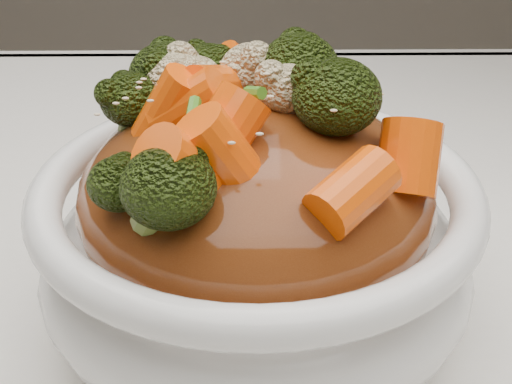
{
  "coord_description": "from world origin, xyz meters",
  "views": [
    {
      "loc": [
        0.03,
        -0.36,
        1.01
      ],
      "look_at": [
        0.04,
        -0.05,
        0.83
      ],
      "focal_mm": 50.0,
      "sensor_mm": 36.0,
      "label": 1
    }
  ],
  "objects": [
    {
      "name": "tablecloth",
      "position": [
        0.0,
        0.0,
        0.73
      ],
      "size": [
        1.2,
        0.8,
        0.04
      ],
      "primitive_type": "cube",
      "color": "white",
      "rests_on": "dining_table"
    },
    {
      "name": "bowl",
      "position": [
        0.04,
        -0.05,
        0.8
      ],
      "size": [
        0.25,
        0.25,
        0.09
      ],
      "primitive_type": null,
      "rotation": [
        0.0,
        0.0,
        -0.12
      ],
      "color": "white",
      "rests_on": "tablecloth"
    },
    {
      "name": "sauce_base",
      "position": [
        0.04,
        -0.05,
        0.83
      ],
      "size": [
        0.2,
        0.2,
        0.1
      ],
      "primitive_type": "ellipsoid",
      "rotation": [
        0.0,
        0.0,
        -0.12
      ],
      "color": "#652E11",
      "rests_on": "bowl"
    },
    {
      "name": "carrots",
      "position": [
        0.04,
        -0.05,
        0.89
      ],
      "size": [
        0.2,
        0.2,
        0.05
      ],
      "primitive_type": null,
      "rotation": [
        0.0,
        0.0,
        -0.12
      ],
      "color": "#FE5808",
      "rests_on": "sauce_base"
    },
    {
      "name": "broccoli",
      "position": [
        0.04,
        -0.05,
        0.89
      ],
      "size": [
        0.2,
        0.2,
        0.05
      ],
      "primitive_type": null,
      "rotation": [
        0.0,
        0.0,
        -0.12
      ],
      "color": "black",
      "rests_on": "sauce_base"
    },
    {
      "name": "cauliflower",
      "position": [
        0.04,
        -0.05,
        0.89
      ],
      "size": [
        0.2,
        0.2,
        0.04
      ],
      "primitive_type": null,
      "rotation": [
        0.0,
        0.0,
        -0.12
      ],
      "color": "beige",
      "rests_on": "sauce_base"
    },
    {
      "name": "scallions",
      "position": [
        0.04,
        -0.05,
        0.89
      ],
      "size": [
        0.15,
        0.15,
        0.02
      ],
      "primitive_type": null,
      "rotation": [
        0.0,
        0.0,
        -0.12
      ],
      "color": "#36721A",
      "rests_on": "sauce_base"
    },
    {
      "name": "sesame_seeds",
      "position": [
        0.04,
        -0.05,
        0.89
      ],
      "size": [
        0.18,
        0.18,
        0.01
      ],
      "primitive_type": null,
      "rotation": [
        0.0,
        0.0,
        -0.12
      ],
      "color": "beige",
      "rests_on": "sauce_base"
    }
  ]
}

